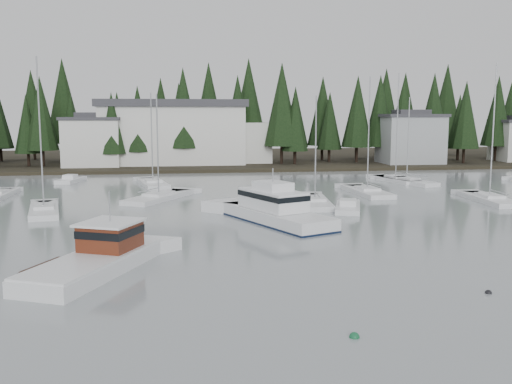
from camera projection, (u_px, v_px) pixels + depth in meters
far_shore_land at (199, 160)px, 113.75m from camera, size 240.00×54.00×1.00m
conifer_treeline at (202, 164)px, 102.95m from camera, size 200.00×22.00×20.00m
house_west at (92, 141)px, 93.08m from camera, size 9.54×7.42×8.75m
house_east_a at (410, 138)px, 99.17m from camera, size 10.60×8.48×9.25m
harbor_inn at (185, 133)px, 98.19m from camera, size 29.50×11.50×10.90m
lobster_boat_brown at (95, 261)px, 32.48m from camera, size 7.60×10.75×5.07m
cabin_cruiser_center at (275, 213)px, 47.31m from camera, size 8.38×12.54×5.18m
sailboat_0 at (489, 201)px, 58.74m from camera, size 3.28×9.55×14.56m
sailboat_3 at (153, 185)px, 72.19m from camera, size 4.72×10.05×12.14m
sailboat_5 at (44, 212)px, 51.95m from camera, size 4.32×9.46×14.54m
sailboat_6 at (395, 181)px, 76.39m from camera, size 4.32×8.85×14.83m
sailboat_9 at (367, 193)px, 64.42m from camera, size 3.39×9.70×13.60m
sailboat_10 at (159, 199)px, 60.16m from camera, size 7.47×10.25×11.53m
sailboat_11 at (315, 204)px, 56.76m from camera, size 3.67×9.76×11.26m
sailboat_12 at (407, 183)px, 74.45m from camera, size 5.44×9.92×11.66m
runabout_1 at (348, 209)px, 53.34m from camera, size 4.01×6.61×1.42m
runabout_3 at (70, 181)px, 75.35m from camera, size 3.32×5.45×1.42m
mooring_buoy_green at (354, 337)px, 22.87m from camera, size 0.43×0.43×0.43m
mooring_buoy_dark at (488, 293)px, 28.53m from camera, size 0.35×0.35×0.35m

